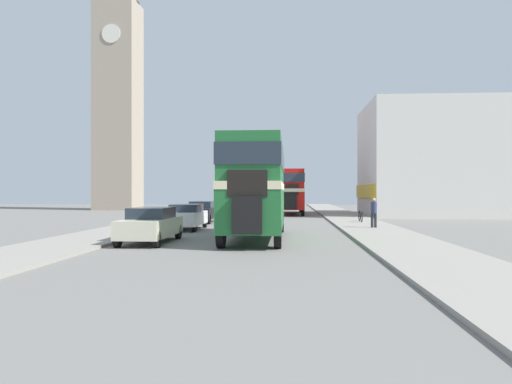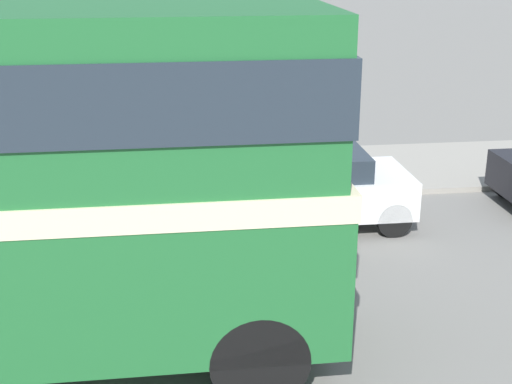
# 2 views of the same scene
# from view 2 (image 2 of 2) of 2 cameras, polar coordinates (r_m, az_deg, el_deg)

# --- Properties ---
(car_parked_mid) EXTENTS (1.78, 4.25, 1.44)m
(car_parked_mid) POSITION_cam_2_polar(r_m,az_deg,el_deg) (13.30, 3.31, 0.42)
(car_parked_mid) COLOR white
(car_parked_mid) RESTS_ON ground_plane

